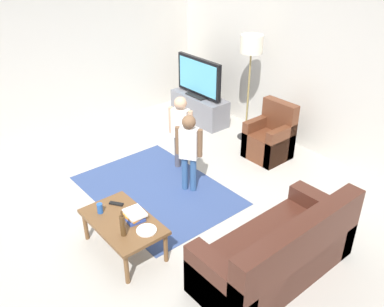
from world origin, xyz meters
name	(u,v)px	position (x,y,z in m)	size (l,w,h in m)	color
ground	(157,211)	(0.00, 0.00, 0.00)	(7.80, 7.80, 0.00)	#B2ADA3
wall_back	(310,66)	(0.00, 3.00, 1.35)	(6.00, 0.12, 2.70)	silver
wall_left	(46,59)	(-3.00, 0.00, 1.35)	(0.12, 6.00, 2.70)	silver
area_rug	(157,190)	(-0.39, 0.28, 0.00)	(2.20, 1.60, 0.01)	#33477A
tv_stand	(199,108)	(-1.81, 2.30, 0.24)	(1.20, 0.44, 0.50)	slate
tv	(199,78)	(-1.81, 2.28, 0.85)	(1.10, 0.28, 0.71)	black
couch	(281,255)	(1.75, 0.34, 0.29)	(0.80, 1.80, 0.86)	#472319
armchair	(271,139)	(-0.03, 2.26, 0.30)	(0.60, 0.60, 0.90)	brown
floor_lamp	(251,50)	(-0.75, 2.45, 1.54)	(0.36, 0.36, 1.78)	#262626
child_near_tv	(181,126)	(-0.67, 0.95, 0.69)	(0.36, 0.22, 1.15)	#4C4C59
child_center	(189,147)	(-0.13, 0.65, 0.68)	(0.33, 0.25, 1.14)	#33598C
coffee_table	(123,224)	(0.35, -0.70, 0.37)	(1.00, 0.60, 0.42)	brown
book_stack	(134,215)	(0.41, -0.58, 0.46)	(0.26, 0.24, 0.09)	#334CA5
bottle	(123,225)	(0.57, -0.82, 0.55)	(0.06, 0.06, 0.30)	#4C3319
tv_remote	(116,204)	(0.05, -0.60, 0.43)	(0.17, 0.05, 0.02)	black
soda_can	(100,208)	(0.07, -0.82, 0.48)	(0.07, 0.07, 0.12)	#2659B2
plate	(146,230)	(0.67, -0.60, 0.43)	(0.22, 0.22, 0.02)	white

